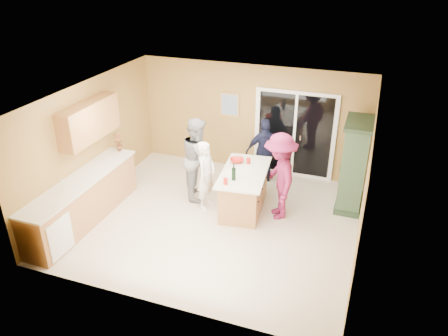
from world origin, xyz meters
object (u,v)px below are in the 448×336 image
(woman_white, at_px, (206,175))
(woman_grey, at_px, (198,158))
(kitchen_island, at_px, (244,191))
(woman_magenta, at_px, (280,177))
(green_hutch, at_px, (354,166))
(woman_navy, at_px, (265,151))

(woman_white, bearing_deg, woman_grey, 45.11)
(kitchen_island, bearing_deg, woman_white, -173.06)
(woman_magenta, bearing_deg, green_hutch, 98.78)
(green_hutch, relative_size, woman_magenta, 1.06)
(green_hutch, height_order, woman_grey, green_hutch)
(woman_white, xyz_separation_m, woman_magenta, (1.50, 0.15, 0.16))
(kitchen_island, distance_m, woman_grey, 1.23)
(woman_grey, height_order, woman_magenta, woman_grey)
(kitchen_island, bearing_deg, green_hutch, 16.67)
(woman_white, relative_size, woman_grey, 0.82)
(woman_navy, relative_size, woman_magenta, 0.86)
(woman_white, distance_m, woman_magenta, 1.52)
(woman_grey, bearing_deg, woman_navy, -67.51)
(woman_white, height_order, woman_magenta, woman_magenta)
(woman_grey, distance_m, woman_magenta, 1.86)
(woman_navy, height_order, woman_magenta, woman_magenta)
(woman_navy, bearing_deg, green_hutch, 137.99)
(green_hutch, height_order, woman_magenta, green_hutch)
(woman_grey, bearing_deg, woman_white, -160.87)
(woman_grey, xyz_separation_m, woman_magenta, (1.84, -0.25, -0.00))
(kitchen_island, distance_m, woman_magenta, 0.89)
(green_hutch, bearing_deg, woman_magenta, -145.95)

